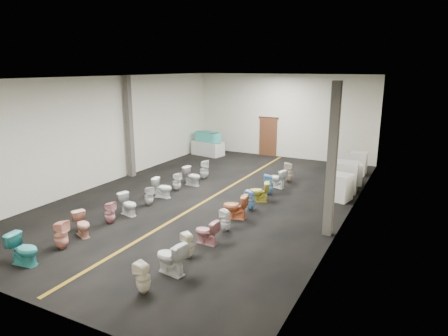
{
  "coord_description": "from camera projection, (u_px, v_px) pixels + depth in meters",
  "views": [
    {
      "loc": [
        7.07,
        -12.77,
        4.87
      ],
      "look_at": [
        -0.01,
        1.0,
        0.92
      ],
      "focal_mm": 32.0,
      "sensor_mm": 36.0,
      "label": 1
    }
  ],
  "objects": [
    {
      "name": "toilet_left_2",
      "position": [
        82.0,
        224.0,
        11.76
      ],
      "size": [
        0.81,
        0.65,
        0.72
      ],
      "primitive_type": "imported",
      "rotation": [
        0.0,
        0.0,
        1.16
      ],
      "color": "tan",
      "rests_on": "floor"
    },
    {
      "name": "toilet_left_5",
      "position": [
        149.0,
        196.0,
        14.34
      ],
      "size": [
        0.42,
        0.42,
        0.71
      ],
      "primitive_type": "imported",
      "rotation": [
        0.0,
        0.0,
        1.17
      ],
      "color": "silver",
      "rests_on": "floor"
    },
    {
      "name": "back_door",
      "position": [
        268.0,
        137.0,
        22.28
      ],
      "size": [
        1.0,
        0.1,
        2.1
      ],
      "primitive_type": "cube",
      "color": "#562D19",
      "rests_on": "floor"
    },
    {
      "name": "appliance_crate_c",
      "position": [
        351.0,
        174.0,
        16.96
      ],
      "size": [
        1.01,
        1.01,
        0.9
      ],
      "primitive_type": "cube",
      "rotation": [
        0.0,
        0.0,
        0.33
      ],
      "color": "silver",
      "rests_on": "floor"
    },
    {
      "name": "wall_left",
      "position": [
        109.0,
        130.0,
        17.0
      ],
      "size": [
        0.0,
        16.0,
        16.0
      ],
      "primitive_type": "plane",
      "rotation": [
        1.57,
        0.0,
        1.57
      ],
      "color": "beige",
      "rests_on": "ground"
    },
    {
      "name": "toilet_right_5",
      "position": [
        235.0,
        206.0,
        13.09
      ],
      "size": [
        0.88,
        0.6,
        0.82
      ],
      "primitive_type": "imported",
      "rotation": [
        0.0,
        0.0,
        -1.39
      ],
      "color": "#DE7944",
      "rests_on": "floor"
    },
    {
      "name": "ceiling",
      "position": [
        211.0,
        77.0,
        14.23
      ],
      "size": [
        16.0,
        16.0,
        0.0
      ],
      "primitive_type": "plane",
      "rotation": [
        3.14,
        0.0,
        0.0
      ],
      "color": "black",
      "rests_on": "ground"
    },
    {
      "name": "toilet_left_7",
      "position": [
        177.0,
        182.0,
        16.06
      ],
      "size": [
        0.38,
        0.37,
        0.74
      ],
      "primitive_type": "imported",
      "rotation": [
        0.0,
        0.0,
        1.7
      ],
      "color": "white",
      "rests_on": "floor"
    },
    {
      "name": "toilet_right_8",
      "position": [
        269.0,
        184.0,
        15.57
      ],
      "size": [
        0.47,
        0.47,
        0.81
      ],
      "primitive_type": "imported",
      "rotation": [
        0.0,
        0.0,
        -1.23
      ],
      "color": "#6FB6EE",
      "rests_on": "floor"
    },
    {
      "name": "wall_front",
      "position": [
        17.0,
        203.0,
        7.89
      ],
      "size": [
        10.0,
        0.0,
        10.0
      ],
      "primitive_type": "plane",
      "rotation": [
        -1.57,
        0.0,
        0.0
      ],
      "color": "beige",
      "rests_on": "ground"
    },
    {
      "name": "toilet_left_6",
      "position": [
        163.0,
        188.0,
        15.22
      ],
      "size": [
        0.79,
        0.51,
        0.76
      ],
      "primitive_type": "imported",
      "rotation": [
        0.0,
        0.0,
        1.7
      ],
      "color": "white",
      "rests_on": "floor"
    },
    {
      "name": "floor",
      "position": [
        212.0,
        197.0,
        15.34
      ],
      "size": [
        16.0,
        16.0,
        0.0
      ],
      "primitive_type": "plane",
      "color": "black",
      "rests_on": "ground"
    },
    {
      "name": "toilet_left_3",
      "position": [
        110.0,
        213.0,
        12.68
      ],
      "size": [
        0.38,
        0.38,
        0.72
      ],
      "primitive_type": "imported",
      "rotation": [
        0.0,
        0.0,
        1.74
      ],
      "color": "pink",
      "rests_on": "floor"
    },
    {
      "name": "toilet_right_4",
      "position": [
        226.0,
        220.0,
        12.1
      ],
      "size": [
        0.37,
        0.37,
        0.68
      ],
      "primitive_type": "imported",
      "rotation": [
        0.0,
        0.0,
        -1.79
      ],
      "color": "white",
      "rests_on": "floor"
    },
    {
      "name": "aisle_stripe",
      "position": [
        212.0,
        197.0,
        15.34
      ],
      "size": [
        0.12,
        15.6,
        0.01
      ],
      "primitive_type": "cube",
      "color": "#8B6514",
      "rests_on": "floor"
    },
    {
      "name": "toilet_right_0",
      "position": [
        143.0,
        278.0,
        8.76
      ],
      "size": [
        0.37,
        0.36,
        0.73
      ],
      "primitive_type": "imported",
      "rotation": [
        0.0,
        0.0,
        -1.67
      ],
      "color": "beige",
      "rests_on": "floor"
    },
    {
      "name": "toilet_left_0",
      "position": [
        24.0,
        249.0,
        10.03
      ],
      "size": [
        0.85,
        0.55,
        0.82
      ],
      "primitive_type": "imported",
      "rotation": [
        0.0,
        0.0,
        1.7
      ],
      "color": "teal",
      "rests_on": "floor"
    },
    {
      "name": "appliance_crate_a",
      "position": [
        340.0,
        187.0,
        14.9
      ],
      "size": [
        0.92,
        0.92,
        0.99
      ],
      "primitive_type": "cube",
      "rotation": [
        0.0,
        0.0,
        -0.22
      ],
      "color": "silver",
      "rests_on": "floor"
    },
    {
      "name": "toilet_right_1",
      "position": [
        171.0,
        257.0,
        9.59
      ],
      "size": [
        0.88,
        0.6,
        0.84
      ],
      "primitive_type": "imported",
      "rotation": [
        0.0,
        0.0,
        -1.74
      ],
      "color": "silver",
      "rests_on": "floor"
    },
    {
      "name": "appliance_crate_b",
      "position": [
        346.0,
        177.0,
        15.91
      ],
      "size": [
        0.94,
        0.94,
        1.2
      ],
      "primitive_type": "cube",
      "rotation": [
        0.0,
        0.0,
        0.08
      ],
      "color": "silver",
      "rests_on": "floor"
    },
    {
      "name": "bathtub",
      "position": [
        208.0,
        136.0,
        22.36
      ],
      "size": [
        1.82,
        0.95,
        0.55
      ],
      "rotation": [
        0.0,
        0.0,
        -0.24
      ],
      "color": "#42BEB0",
      "rests_on": "display_table"
    },
    {
      "name": "toilet_left_4",
      "position": [
        128.0,
        204.0,
        13.42
      ],
      "size": [
        0.81,
        0.58,
        0.74
      ],
      "primitive_type": "imported",
      "rotation": [
        0.0,
        0.0,
        1.33
      ],
      "color": "silver",
      "rests_on": "floor"
    },
    {
      "name": "column_right",
      "position": [
        332.0,
        161.0,
        11.39
      ],
      "size": [
        0.25,
        0.25,
        4.5
      ],
      "primitive_type": "cube",
      "color": "#59544C",
      "rests_on": "floor"
    },
    {
      "name": "toilet_right_3",
      "position": [
        207.0,
        232.0,
        11.22
      ],
      "size": [
        0.72,
        0.42,
        0.72
      ],
      "primitive_type": "imported",
      "rotation": [
        0.0,
        0.0,
        -1.61
      ],
      "color": "#D48D90",
      "rests_on": "floor"
    },
    {
      "name": "toilet_right_2",
      "position": [
        188.0,
        245.0,
        10.41
      ],
      "size": [
        0.41,
        0.41,
        0.69
      ],
      "primitive_type": "imported",
      "rotation": [
        0.0,
        0.0,
        -1.98
      ],
      "color": "beige",
      "rests_on": "floor"
    },
    {
      "name": "toilet_right_10",
      "position": [
        289.0,
        172.0,
        17.28
      ],
      "size": [
        0.47,
        0.46,
        0.86
      ],
      "primitive_type": "imported",
      "rotation": [
        0.0,
        0.0,
        -1.36
      ],
      "color": "beige",
      "rests_on": "floor"
    },
    {
      "name": "appliance_crate_d",
      "position": [
        358.0,
        163.0,
        18.46
      ],
      "size": [
        0.74,
        0.74,
        1.04
      ],
      "primitive_type": "cube",
      "rotation": [
        0.0,
        0.0,
        -0.02
      ],
      "color": "silver",
      "rests_on": "floor"
    },
    {
      "name": "toilet_right_6",
      "position": [
        251.0,
        200.0,
        13.86
      ],
      "size": [
        0.34,
        0.34,
        0.72
      ],
      "primitive_type": "imported",
      "rotation": [
        0.0,
        0.0,
        -1.6
      ],
      "color": "#71A9D5",
      "rests_on": "floor"
    },
    {
      "name": "wall_back",
      "position": [
        283.0,
        116.0,
        21.68
      ],
      "size": [
        10.0,
        0.0,
        10.0
      ],
      "primitive_type": "plane",
      "rotation": [
        1.57,
        0.0,
        0.0
      ],
      "color": "beige",
      "rests_on": "ground"
    },
    {
      "name": "toilet_left_8",
      "position": [
        192.0,
        176.0,
        16.78
      ],
      "size": [
        0.81,
        0.51,
        0.78
      ],
      "primitive_type": "imported",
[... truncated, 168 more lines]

